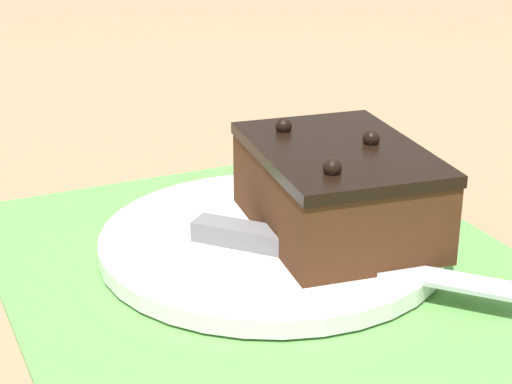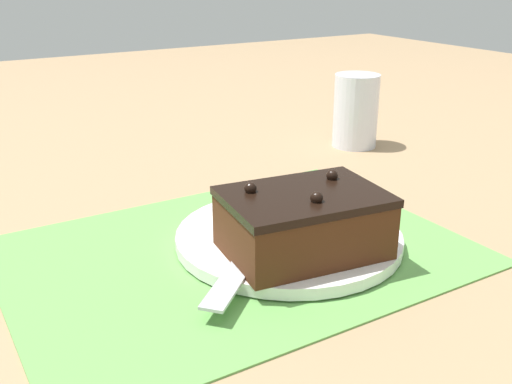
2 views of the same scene
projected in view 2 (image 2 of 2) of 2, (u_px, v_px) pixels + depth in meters
ground_plane at (237, 253)px, 0.62m from camera, size 3.00×3.00×0.00m
placemat_woven at (237, 251)px, 0.62m from camera, size 0.46×0.34×0.00m
cake_plate at (289, 237)px, 0.64m from camera, size 0.24×0.24×0.01m
chocolate_cake at (303, 222)px, 0.58m from camera, size 0.16×0.13×0.07m
serving_knife at (261, 234)px, 0.62m from camera, size 0.17×0.16×0.01m
drinking_glass at (356, 111)px, 0.97m from camera, size 0.07×0.07×0.12m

